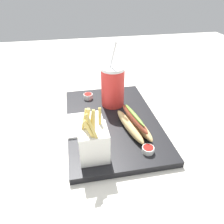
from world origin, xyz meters
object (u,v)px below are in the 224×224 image
Objects in this scene: soda_cup at (113,86)px; ketchup_cup_1 at (88,96)px; napkin_stack at (86,124)px; hot_dog_1 at (134,123)px; fries_basket at (93,142)px; ketchup_cup_2 at (148,149)px.

ketchup_cup_1 is at bearing -124.75° from soda_cup.
napkin_stack is (0.18, -0.03, -0.01)m from ketchup_cup_1.
soda_cup is 1.24× the size of hot_dog_1.
ketchup_cup_1 is at bearing -151.26° from hot_dog_1.
ketchup_cup_1 is 0.27× the size of napkin_stack.
ketchup_cup_1 is at bearing 177.24° from fries_basket.
ketchup_cup_1 is 1.05× the size of ketchup_cup_2.
hot_dog_1 reaches higher than ketchup_cup_2.
fries_basket reaches higher than napkin_stack.
ketchup_cup_2 is at bearing 44.55° from napkin_stack.
soda_cup is at bearing 55.25° from ketchup_cup_1.
ketchup_cup_1 is (-0.33, 0.02, -0.04)m from fries_basket.
hot_dog_1 reaches higher than ketchup_cup_1.
soda_cup reaches higher than hot_dog_1.
hot_dog_1 reaches higher than napkin_stack.
soda_cup is at bearing 134.63° from napkin_stack.
fries_basket is 0.83× the size of hot_dog_1.
fries_basket is (0.26, -0.11, -0.03)m from soda_cup.
ketchup_cup_2 is (0.28, 0.05, -0.07)m from soda_cup.
ketchup_cup_2 is (0.11, 0.01, -0.01)m from hot_dog_1.
ketchup_cup_2 is 0.23m from napkin_stack.
fries_basket is at bearing -2.76° from ketchup_cup_1.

